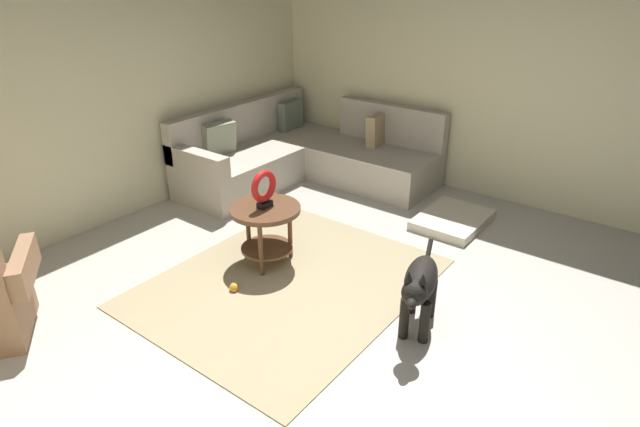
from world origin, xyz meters
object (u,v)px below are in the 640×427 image
object	(u,v)px
torus_sculpture	(264,188)
dog_bed_mat	(453,220)
dog_toy_ball	(234,287)
dog	(420,285)
sectional_couch	(303,157)
side_table	(266,220)

from	to	relation	value
torus_sculpture	dog_bed_mat	xyz separation A→B (m)	(1.69, -0.98, -0.67)
torus_sculpture	dog_toy_ball	world-z (taller)	torus_sculpture
torus_sculpture	dog_toy_ball	size ratio (longest dim) A/B	4.32
dog	dog_bed_mat	bearing A→B (deg)	-91.65
dog_toy_ball	sectional_couch	bearing A→B (deg)	25.49
side_table	dog	distance (m)	1.48
side_table	sectional_couch	bearing A→B (deg)	29.35
side_table	torus_sculpture	world-z (taller)	torus_sculpture
dog	dog_toy_ball	bearing A→B (deg)	0.15
sectional_couch	torus_sculpture	xyz separation A→B (m)	(-1.70, -0.96, 0.42)
torus_sculpture	dog	size ratio (longest dim) A/B	0.40
torus_sculpture	dog_toy_ball	distance (m)	0.84
side_table	torus_sculpture	xyz separation A→B (m)	(-0.00, -0.00, 0.29)
sectional_couch	torus_sculpture	size ratio (longest dim) A/B	6.90
sectional_couch	dog	distance (m)	3.00
dog_bed_mat	side_table	bearing A→B (deg)	150.00
sectional_couch	dog	bearing A→B (deg)	-125.71
dog_toy_ball	dog_bed_mat	bearing A→B (deg)	-22.07
sectional_couch	dog_bed_mat	bearing A→B (deg)	-90.36
side_table	dog	world-z (taller)	dog
side_table	dog_bed_mat	world-z (taller)	side_table
dog	sectional_couch	bearing A→B (deg)	-53.44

